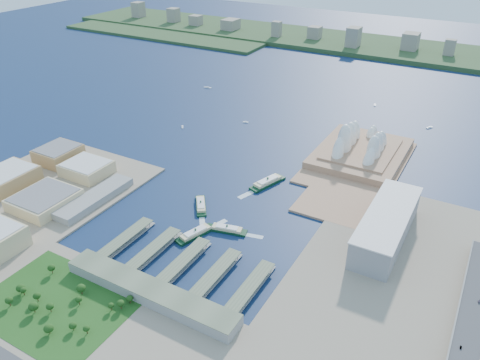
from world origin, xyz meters
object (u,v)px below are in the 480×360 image
Objects in this scene: ferry_b at (268,181)px; ferry_c at (195,232)px; ferry_d at (227,228)px; car_b at (461,347)px; car_c at (479,301)px; ferry_a at (201,204)px; opera_house at (363,139)px; toaster_building at (386,226)px.

ferry_c is at bearing -79.64° from ferry_b.
ferry_d is 12.66× the size of car_b.
car_c is (289.48, -122.63, 9.87)m from ferry_b.
ferry_b is (50.49, 97.25, 1.03)m from ferry_a.
ferry_c is at bearing -98.44° from ferry_a.
car_b is (273.38, -63.35, 10.82)m from ferry_d.
ferry_c is (29.91, -56.19, 0.33)m from ferry_a.
ferry_c is 39.04m from ferry_d.
ferry_b is 1.22× the size of ferry_d.
car_c reaches higher than ferry_a.
ferry_d is at bearing -13.05° from car_b.
ferry_b is 1.14× the size of ferry_c.
opera_house is 290.78m from ferry_d.
toaster_building is at bearing -24.77° from ferry_a.
ferry_b is at bearing -22.96° from car_c.
toaster_building reaches higher than ferry_d.
ferry_c is at bearing 5.67° from car_c.
opera_house is at bearing -29.52° from ferry_d.
car_b is at bearing -16.06° from ferry_b.
toaster_building is 3.13× the size of ferry_a.
ferry_b reaches higher than ferry_c.
ferry_a is 63.65m from ferry_c.
opera_house reaches higher than car_c.
car_b is at bearing -169.09° from ferry_c.
opera_house is 286.43m from ferry_a.
opera_house is at bearing -53.93° from car_c.
opera_house reaches higher than ferry_b.
car_b is at bearing -60.74° from opera_house.
car_c is (310.06, 30.80, 10.57)m from ferry_c.
ferry_c reaches higher than ferry_d.
ferry_c is at bearing -152.64° from toaster_building.
car_c is at bearing -53.93° from opera_house.
ferry_c is 304.48m from car_b.
ferry_d is at bearing -106.53° from opera_house.
car_c is at bearing -40.74° from ferry_a.
ferry_d is at bearing -63.35° from ferry_a.
car_b is (191.00, -340.88, -16.51)m from opera_house.
ferry_d is (28.68, 26.49, -0.34)m from ferry_c.
ferry_a is at bearing -99.44° from ferry_b.
toaster_building is (90.00, -200.00, -11.50)m from opera_house.
ferry_a is at bearing -15.66° from car_b.
opera_house is 391.09m from car_b.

